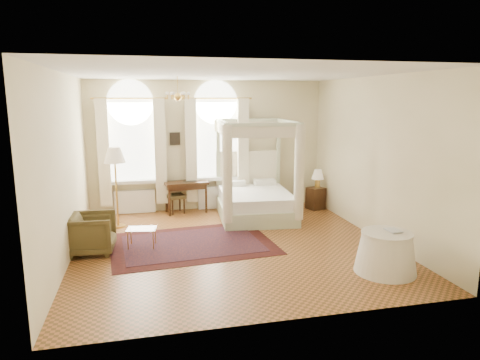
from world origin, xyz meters
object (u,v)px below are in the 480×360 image
at_px(nightstand, 316,198).
at_px(writing_desk, 186,186).
at_px(floor_lamp, 115,159).
at_px(canopy_bed, 255,196).
at_px(side_table, 386,253).
at_px(armchair, 92,234).
at_px(coffee_table, 142,230).
at_px(stool, 176,198).

distance_m(nightstand, writing_desk, 3.38).
bearing_deg(floor_lamp, canopy_bed, 0.78).
relative_size(writing_desk, side_table, 1.11).
distance_m(armchair, side_table, 5.26).
bearing_deg(floor_lamp, coffee_table, -70.91).
bearing_deg(stool, floor_lamp, -147.23).
distance_m(stool, floor_lamp, 1.99).
bearing_deg(writing_desk, stool, -174.78).
height_order(canopy_bed, stool, canopy_bed).
bearing_deg(armchair, nightstand, -65.12).
bearing_deg(nightstand, canopy_bed, -166.04).
bearing_deg(nightstand, armchair, -158.60).
bearing_deg(floor_lamp, stool, 32.77).
relative_size(canopy_bed, side_table, 2.32).
bearing_deg(writing_desk, coffee_table, -114.79).
distance_m(armchair, floor_lamp, 2.03).
bearing_deg(canopy_bed, stool, 155.39).
height_order(writing_desk, side_table, writing_desk).
bearing_deg(coffee_table, side_table, -28.68).
height_order(canopy_bed, nightstand, canopy_bed).
bearing_deg(coffee_table, armchair, -172.59).
height_order(coffee_table, side_table, side_table).
distance_m(nightstand, coffee_table, 4.86).
height_order(floor_lamp, side_table, floor_lamp).
relative_size(floor_lamp, side_table, 1.78).
xyz_separation_m(canopy_bed, floor_lamp, (-3.21, -0.04, 1.00)).
distance_m(floor_lamp, side_table, 5.89).
xyz_separation_m(nightstand, side_table, (-0.50, -4.13, 0.06)).
height_order(nightstand, armchair, armchair).
xyz_separation_m(floor_lamp, side_table, (4.46, -3.65, -1.20)).
xyz_separation_m(coffee_table, side_table, (3.94, -2.16, -0.00)).
height_order(nightstand, side_table, side_table).
bearing_deg(coffee_table, writing_desk, 65.21).
relative_size(armchair, side_table, 0.82).
xyz_separation_m(coffee_table, floor_lamp, (-0.52, 1.50, 1.20)).
bearing_deg(side_table, writing_desk, 121.80).
xyz_separation_m(nightstand, armchair, (-5.35, -2.10, 0.09)).
xyz_separation_m(nightstand, coffee_table, (-4.44, -1.98, 0.06)).
xyz_separation_m(canopy_bed, side_table, (1.25, -3.70, -0.19)).
height_order(stool, side_table, side_table).
bearing_deg(canopy_bed, writing_desk, 151.32).
distance_m(stool, armchair, 3.06).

